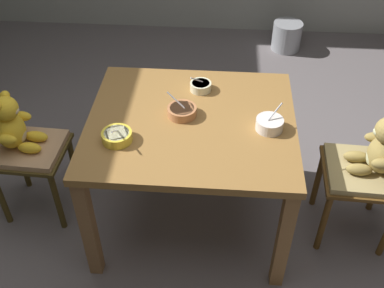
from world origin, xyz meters
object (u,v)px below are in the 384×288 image
object	(u,v)px
teddy_chair_near_left	(18,139)
porridge_bowl_terracotta_center	(182,111)
porridge_bowl_cream_far_center	(201,86)
metal_pail	(287,36)
teddy_chair_near_right	(375,161)
dining_table	(191,136)
porridge_bowl_yellow_near_left	(117,136)
porridge_bowl_white_near_right	(269,124)

from	to	relation	value
teddy_chair_near_left	porridge_bowl_terracotta_center	world-z (taller)	teddy_chair_near_left
porridge_bowl_cream_far_center	metal_pail	size ratio (longest dim) A/B	0.44
teddy_chair_near_right	metal_pail	world-z (taller)	teddy_chair_near_right
dining_table	teddy_chair_near_right	size ratio (longest dim) A/B	1.18
porridge_bowl_yellow_near_left	teddy_chair_near_right	bearing A→B (deg)	6.73
teddy_chair_near_right	dining_table	bearing A→B (deg)	0.71
porridge_bowl_yellow_near_left	metal_pail	distance (m)	2.67
teddy_chair_near_right	teddy_chair_near_left	bearing A→B (deg)	1.30
porridge_bowl_white_near_right	metal_pail	size ratio (longest dim) A/B	0.51
porridge_bowl_terracotta_center	porridge_bowl_white_near_right	xyz separation A→B (m)	(0.45, -0.08, 0.01)
dining_table	teddy_chair_near_left	xyz separation A→B (m)	(-0.99, 0.01, -0.10)
teddy_chair_near_left	metal_pail	bearing A→B (deg)	53.57
porridge_bowl_terracotta_center	metal_pail	bearing A→B (deg)	69.22
teddy_chair_near_right	metal_pail	distance (m)	2.24
dining_table	porridge_bowl_terracotta_center	distance (m)	0.15
dining_table	metal_pail	xyz separation A→B (m)	(0.75, 2.15, -0.51)
teddy_chair_near_left	metal_pail	xyz separation A→B (m)	(1.73, 2.14, -0.42)
porridge_bowl_yellow_near_left	porridge_bowl_cream_far_center	xyz separation A→B (m)	(0.38, 0.47, -0.00)
teddy_chair_near_right	porridge_bowl_yellow_near_left	bearing A→B (deg)	9.35
teddy_chair_near_left	teddy_chair_near_right	xyz separation A→B (m)	(1.97, -0.05, 0.01)
porridge_bowl_cream_far_center	metal_pail	xyz separation A→B (m)	(0.72, 1.87, -0.65)
teddy_chair_near_right	porridge_bowl_white_near_right	distance (m)	0.63
metal_pail	dining_table	bearing A→B (deg)	-109.22
porridge_bowl_white_near_right	porridge_bowl_yellow_near_left	bearing A→B (deg)	-169.04
dining_table	teddy_chair_near_left	size ratio (longest dim) A/B	1.22
teddy_chair_near_left	metal_pail	distance (m)	2.78
teddy_chair_near_right	porridge_bowl_yellow_near_left	world-z (taller)	teddy_chair_near_right
dining_table	teddy_chair_near_right	bearing A→B (deg)	-1.91
porridge_bowl_yellow_near_left	metal_pail	world-z (taller)	porridge_bowl_yellow_near_left
porridge_bowl_cream_far_center	dining_table	bearing A→B (deg)	-96.51
teddy_chair_near_right	porridge_bowl_terracotta_center	xyz separation A→B (m)	(-1.04, 0.07, 0.22)
teddy_chair_near_right	porridge_bowl_yellow_near_left	distance (m)	1.37
porridge_bowl_white_near_right	metal_pail	xyz separation A→B (m)	(0.35, 2.20, -0.65)
dining_table	porridge_bowl_white_near_right	bearing A→B (deg)	-6.44
porridge_bowl_cream_far_center	metal_pail	world-z (taller)	porridge_bowl_cream_far_center
teddy_chair_near_right	porridge_bowl_terracotta_center	distance (m)	1.06
dining_table	porridge_bowl_cream_far_center	size ratio (longest dim) A/B	9.03
porridge_bowl_terracotta_center	porridge_bowl_white_near_right	bearing A→B (deg)	-10.38
porridge_bowl_yellow_near_left	porridge_bowl_terracotta_center	size ratio (longest dim) A/B	1.01
teddy_chair_near_right	porridge_bowl_white_near_right	world-z (taller)	teddy_chair_near_right
teddy_chair_near_left	porridge_bowl_terracotta_center	xyz separation A→B (m)	(0.93, 0.02, 0.23)
dining_table	porridge_bowl_yellow_near_left	bearing A→B (deg)	-151.55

